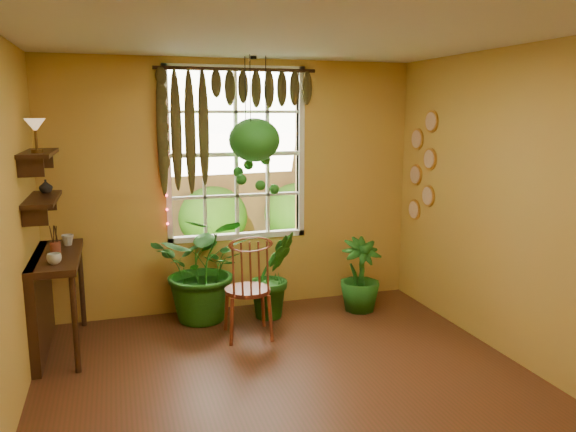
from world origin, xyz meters
name	(u,v)px	position (x,y,z in m)	size (l,w,h in m)	color
floor	(304,404)	(0.00, 0.00, 0.00)	(4.50, 4.50, 0.00)	#512717
ceiling	(306,27)	(0.00, 0.00, 2.70)	(4.50, 4.50, 0.00)	silver
wall_back	(237,187)	(0.00, 2.25, 1.35)	(4.00, 4.00, 0.00)	gold
wall_right	(538,212)	(2.00, 0.00, 1.35)	(4.50, 4.50, 0.00)	gold
window	(236,154)	(0.00, 2.28, 1.70)	(1.52, 0.10, 1.86)	white
valance_vine	(230,99)	(-0.08, 2.16, 2.28)	(1.70, 0.12, 1.10)	#331D0E
string_lights	(165,152)	(-0.76, 2.19, 1.75)	(0.03, 0.03, 1.54)	#FF2633
wall_plates	(422,167)	(1.98, 1.79, 1.55)	(0.04, 0.32, 1.10)	#FFEDD0
counter_ledge	(46,292)	(-1.91, 1.60, 0.55)	(0.40, 1.20, 0.90)	#331D0E
shelf_lower	(42,199)	(-1.88, 1.60, 1.40)	(0.25, 0.90, 0.04)	#331D0E
shelf_upper	(39,153)	(-1.88, 1.60, 1.80)	(0.25, 0.90, 0.04)	#331D0E
backyard	(198,159)	(0.24, 6.87, 1.28)	(14.00, 10.00, 12.00)	#214F16
windsor_chair	(248,303)	(-0.10, 1.36, 0.34)	(0.47, 0.49, 1.18)	maroon
potted_plant_left	(205,267)	(-0.42, 1.94, 0.57)	(1.02, 0.88, 1.13)	#1A5015
potted_plant_mid	(273,275)	(0.27, 1.82, 0.46)	(0.51, 0.41, 0.92)	#1A5015
potted_plant_right	(360,275)	(1.24, 1.73, 0.40)	(0.45, 0.45, 0.80)	#1A5015
hanging_basket	(254,143)	(0.12, 1.94, 1.84)	(0.52, 0.52, 1.41)	black
cup_a	(54,259)	(-1.78, 1.24, 0.95)	(0.12, 0.12, 0.09)	silver
cup_b	(68,240)	(-1.72, 1.91, 0.95)	(0.11, 0.11, 0.10)	beige
brush_jar	(55,240)	(-1.80, 1.60, 1.03)	(0.09, 0.09, 0.33)	brown
shelf_vase	(46,186)	(-1.87, 1.87, 1.48)	(0.12, 0.12, 0.12)	#B2AD99
tiffany_lamp	(35,128)	(-1.86, 1.37, 2.02)	(0.17, 0.17, 0.28)	#533817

